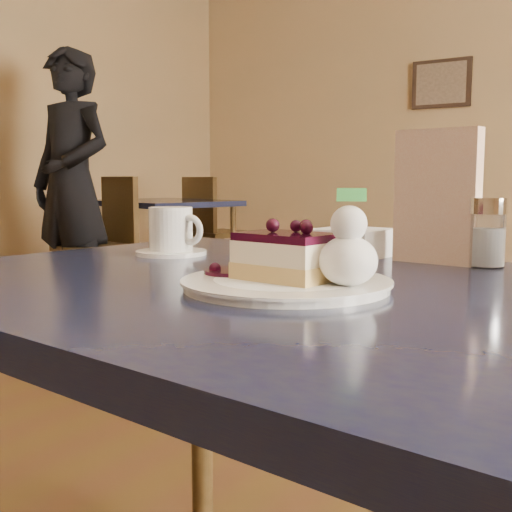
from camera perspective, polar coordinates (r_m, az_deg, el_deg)
The scene contains 11 objects.
main_table at distance 0.89m, azimuth 4.65°, elevation -7.58°, with size 1.30×0.93×0.76m.
dessert_plate at distance 0.83m, azimuth 2.69°, elevation -2.53°, with size 0.26×0.26×0.01m, color white.
cheesecake_slice at distance 0.82m, azimuth 2.70°, elevation -0.07°, with size 0.13×0.10×0.06m.
whipped_cream at distance 0.78m, azimuth 8.20°, elevation -0.42°, with size 0.07×0.07×0.06m.
berry_sauce at distance 0.88m, azimuth -2.01°, elevation -1.41°, with size 0.08×0.08×0.01m, color black.
coffee_set at distance 1.21m, azimuth -7.48°, elevation 2.00°, with size 0.14×0.13×0.09m.
menu_card at distance 1.11m, azimuth 15.76°, elevation 5.09°, with size 0.14×0.03×0.22m, color beige.
sugar_shaker at distance 1.09m, azimuth 19.85°, elevation 2.04°, with size 0.06×0.06×0.11m.
napkin_stack at distance 1.19m, azimuth 8.57°, elevation 1.19°, with size 0.12×0.12×0.05m, color white.
bg_table_far_left at distance 4.91m, azimuth -8.14°, elevation -2.95°, with size 1.15×1.80×1.20m.
patron at distance 4.37m, azimuth -16.06°, elevation 6.21°, with size 0.64×0.42×1.74m, color black.
Camera 1 is at (0.28, -0.51, 0.90)m, focal length 45.00 mm.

